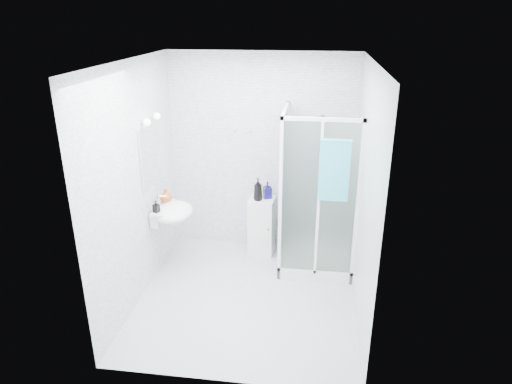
# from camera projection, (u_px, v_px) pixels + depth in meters

# --- Properties ---
(room) EXTENTS (2.40, 2.60, 2.60)m
(room) POSITION_uv_depth(u_px,v_px,m) (247.00, 191.00, 4.73)
(room) COLOR white
(room) RESTS_ON ground
(shower_enclosure) EXTENTS (0.90, 0.95, 2.00)m
(shower_enclosure) POSITION_uv_depth(u_px,v_px,m) (310.00, 235.00, 5.67)
(shower_enclosure) COLOR white
(shower_enclosure) RESTS_ON ground
(wall_basin) EXTENTS (0.46, 0.56, 0.35)m
(wall_basin) POSITION_uv_depth(u_px,v_px,m) (171.00, 212.00, 5.46)
(wall_basin) COLOR white
(wall_basin) RESTS_ON ground
(mirror) EXTENTS (0.02, 0.60, 0.70)m
(mirror) POSITION_uv_depth(u_px,v_px,m) (151.00, 155.00, 5.22)
(mirror) COLOR white
(mirror) RESTS_ON room
(vanity_lights) EXTENTS (0.10, 0.40, 0.08)m
(vanity_lights) POSITION_uv_depth(u_px,v_px,m) (152.00, 119.00, 5.06)
(vanity_lights) COLOR silver
(vanity_lights) RESTS_ON room
(wall_hooks) EXTENTS (0.23, 0.06, 0.03)m
(wall_hooks) POSITION_uv_depth(u_px,v_px,m) (242.00, 131.00, 5.80)
(wall_hooks) COLOR silver
(wall_hooks) RESTS_ON room
(storage_cabinet) EXTENTS (0.34, 0.36, 0.78)m
(storage_cabinet) POSITION_uv_depth(u_px,v_px,m) (262.00, 226.00, 6.03)
(storage_cabinet) COLOR white
(storage_cabinet) RESTS_ON ground
(hand_towel) EXTENTS (0.33, 0.05, 0.70)m
(hand_towel) POSITION_uv_depth(u_px,v_px,m) (334.00, 169.00, 4.90)
(hand_towel) COLOR #32AABF
(hand_towel) RESTS_ON shower_enclosure
(shampoo_bottle_a) EXTENTS (0.14, 0.14, 0.30)m
(shampoo_bottle_a) POSITION_uv_depth(u_px,v_px,m) (258.00, 189.00, 5.80)
(shampoo_bottle_a) COLOR black
(shampoo_bottle_a) RESTS_ON storage_cabinet
(shampoo_bottle_b) EXTENTS (0.13, 0.13, 0.22)m
(shampoo_bottle_b) POSITION_uv_depth(u_px,v_px,m) (267.00, 190.00, 5.88)
(shampoo_bottle_b) COLOR #130E59
(shampoo_bottle_b) RESTS_ON storage_cabinet
(soap_dispenser_orange) EXTENTS (0.15, 0.15, 0.18)m
(soap_dispenser_orange) POSITION_uv_depth(u_px,v_px,m) (166.00, 196.00, 5.52)
(soap_dispenser_orange) COLOR #B44F15
(soap_dispenser_orange) RESTS_ON wall_basin
(soap_dispenser_black) EXTENTS (0.08, 0.08, 0.14)m
(soap_dispenser_black) POSITION_uv_depth(u_px,v_px,m) (156.00, 207.00, 5.27)
(soap_dispenser_black) COLOR black
(soap_dispenser_black) RESTS_ON wall_basin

